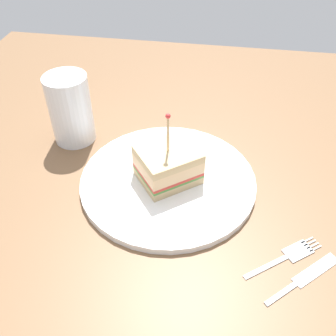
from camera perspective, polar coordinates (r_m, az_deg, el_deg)
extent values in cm
cube|color=brown|center=(58.02, 0.00, -2.98)|extent=(102.01, 102.01, 2.00)
cylinder|color=white|center=(56.96, 0.00, -1.89)|extent=(26.28, 26.28, 1.03)
cube|color=tan|center=(56.24, 0.12, -1.01)|extent=(10.82, 10.61, 1.23)
cube|color=#478438|center=(55.69, 0.12, -0.39)|extent=(10.82, 10.61, 0.40)
cube|color=red|center=(55.39, 0.12, -0.04)|extent=(10.82, 10.61, 0.50)
cube|color=#E0B784|center=(54.60, 0.12, 0.90)|extent=(10.82, 10.61, 1.89)
cube|color=tan|center=(53.60, 0.12, 2.16)|extent=(10.82, 10.61, 1.23)
cylinder|color=tan|center=(51.60, 0.13, 4.93)|extent=(0.30, 0.30, 6.45)
sphere|color=red|center=(49.74, 0.13, 7.91)|extent=(0.70, 0.70, 0.70)
cylinder|color=#B74C33|center=(65.22, -14.38, 7.89)|extent=(6.17, 6.17, 9.72)
cylinder|color=white|center=(64.69, -14.53, 8.62)|extent=(7.01, 7.01, 11.71)
cube|color=silver|center=(49.05, 14.63, -14.23)|extent=(5.60, 4.41, 0.35)
cube|color=silver|center=(51.61, 19.07, -11.74)|extent=(4.20, 3.92, 0.35)
cube|color=silver|center=(52.58, 21.39, -11.26)|extent=(1.71, 1.34, 0.35)
cube|color=silver|center=(52.75, 21.02, -10.89)|extent=(1.71, 1.34, 0.35)
cube|color=silver|center=(52.92, 20.65, -10.53)|extent=(1.71, 1.34, 0.35)
cube|color=silver|center=(53.09, 20.28, -10.18)|extent=(1.71, 1.34, 0.35)
cube|color=silver|center=(47.91, 17.47, -17.17)|extent=(5.25, 4.82, 0.35)
cube|color=silver|center=(50.65, 21.49, -14.08)|extent=(6.20, 5.81, 0.24)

